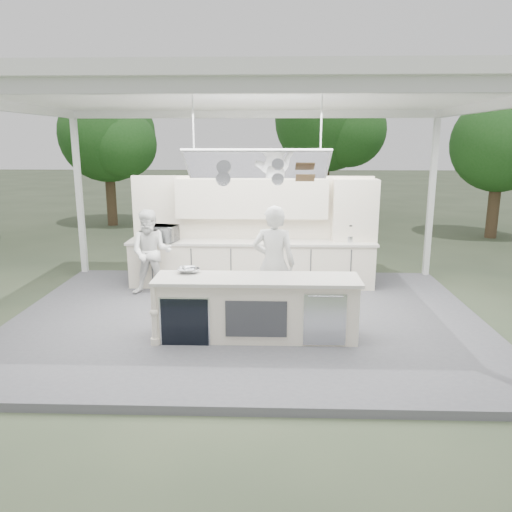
{
  "coord_description": "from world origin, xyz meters",
  "views": [
    {
      "loc": [
        0.43,
        -8.13,
        3.09
      ],
      "look_at": [
        0.14,
        0.4,
        1.1
      ],
      "focal_mm": 35.0,
      "sensor_mm": 36.0,
      "label": 1
    }
  ],
  "objects_px": {
    "demo_island": "(255,308)",
    "sous_chef": "(151,253)",
    "head_chef": "(274,264)",
    "back_counter": "(251,263)"
  },
  "relations": [
    {
      "from": "demo_island",
      "to": "head_chef",
      "type": "distance_m",
      "value": 0.97
    },
    {
      "from": "demo_island",
      "to": "back_counter",
      "type": "xyz_separation_m",
      "value": [
        -0.18,
        2.81,
        0.0
      ]
    },
    {
      "from": "demo_island",
      "to": "sous_chef",
      "type": "relative_size",
      "value": 1.86
    },
    {
      "from": "demo_island",
      "to": "back_counter",
      "type": "bearing_deg",
      "value": 93.63
    },
    {
      "from": "head_chef",
      "to": "sous_chef",
      "type": "distance_m",
      "value": 2.75
    },
    {
      "from": "sous_chef",
      "to": "head_chef",
      "type": "bearing_deg",
      "value": -33.21
    },
    {
      "from": "back_counter",
      "to": "demo_island",
      "type": "bearing_deg",
      "value": -86.37
    },
    {
      "from": "back_counter",
      "to": "sous_chef",
      "type": "distance_m",
      "value": 2.06
    },
    {
      "from": "back_counter",
      "to": "head_chef",
      "type": "height_order",
      "value": "head_chef"
    },
    {
      "from": "back_counter",
      "to": "head_chef",
      "type": "bearing_deg",
      "value": -77.37
    }
  ]
}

